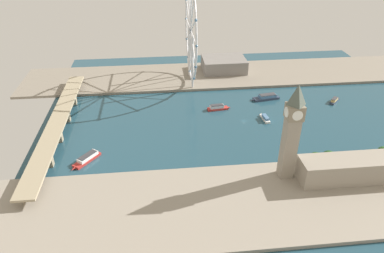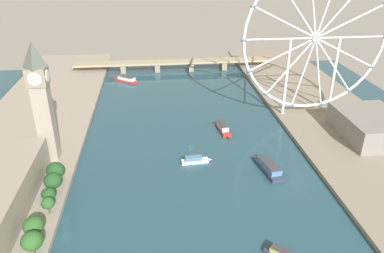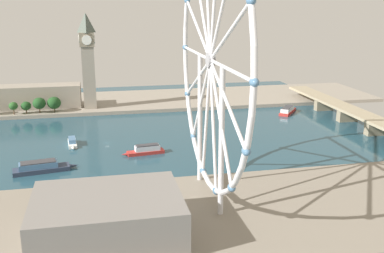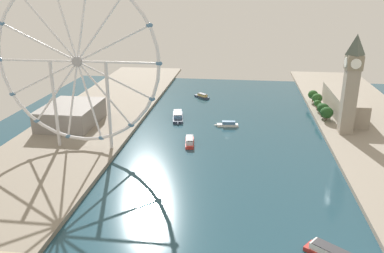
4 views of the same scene
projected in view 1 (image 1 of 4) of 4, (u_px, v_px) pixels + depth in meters
ground_plane at (244, 121)px, 376.54m from camera, size 417.57×417.57×0.00m
riverbank_left at (282, 200)px, 269.62m from camera, size 90.00×520.00×3.00m
riverbank_right at (223, 75)px, 481.93m from camera, size 90.00×520.00×3.00m
clock_tower at (291, 131)px, 272.30m from camera, size 13.00×13.00×80.16m
parliament_block at (358, 168)px, 284.62m from camera, size 22.00×94.09×19.55m
tree_row_embankment at (347, 155)px, 303.70m from camera, size 13.13×71.87×12.80m
ferris_wheel at (191, 31)px, 428.48m from camera, size 121.52×3.20×124.02m
riverside_hall at (224, 64)px, 487.76m from camera, size 43.76×57.31×17.25m
river_bridge at (58, 123)px, 354.87m from camera, size 229.57×17.31×11.13m
tour_boat_0 at (266, 97)px, 419.59m from camera, size 13.93×36.20×6.27m
tour_boat_1 at (265, 118)px, 378.21m from camera, size 21.91×6.79×4.71m
tour_boat_2 at (335, 100)px, 414.27m from camera, size 19.33×18.44×4.97m
tour_boat_3 at (218, 107)px, 397.51m from camera, size 9.24×27.24×5.92m
tour_boat_4 at (87, 158)px, 314.17m from camera, size 28.25×23.54×5.56m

